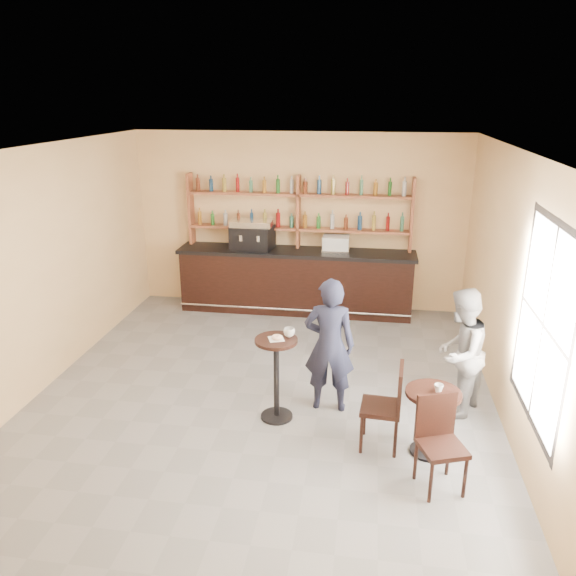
# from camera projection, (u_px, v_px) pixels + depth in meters

# --- Properties ---
(floor) EXTENTS (7.00, 7.00, 0.00)m
(floor) POSITION_uv_depth(u_px,v_px,m) (264.00, 395.00, 7.50)
(floor) COLOR slate
(floor) RESTS_ON ground
(ceiling) EXTENTS (7.00, 7.00, 0.00)m
(ceiling) POSITION_uv_depth(u_px,v_px,m) (260.00, 150.00, 6.45)
(ceiling) COLOR white
(ceiling) RESTS_ON wall_back
(wall_back) EXTENTS (7.00, 0.00, 7.00)m
(wall_back) POSITION_uv_depth(u_px,v_px,m) (299.00, 222.00, 10.25)
(wall_back) COLOR #EEC287
(wall_back) RESTS_ON floor
(wall_front) EXTENTS (7.00, 0.00, 7.00)m
(wall_front) POSITION_uv_depth(u_px,v_px,m) (161.00, 446.00, 3.71)
(wall_front) COLOR #EEC287
(wall_front) RESTS_ON floor
(wall_left) EXTENTS (0.00, 7.00, 7.00)m
(wall_left) POSITION_uv_depth(u_px,v_px,m) (39.00, 271.00, 7.40)
(wall_left) COLOR #EEC287
(wall_left) RESTS_ON floor
(wall_right) EXTENTS (0.00, 7.00, 7.00)m
(wall_right) POSITION_uv_depth(u_px,v_px,m) (514.00, 293.00, 6.55)
(wall_right) COLOR #EEC287
(wall_right) RESTS_ON floor
(window_pane) EXTENTS (0.00, 2.00, 2.00)m
(window_pane) POSITION_uv_depth(u_px,v_px,m) (544.00, 325.00, 5.40)
(window_pane) COLOR white
(window_pane) RESTS_ON wall_right
(window_frame) EXTENTS (0.04, 1.70, 2.10)m
(window_frame) POSITION_uv_depth(u_px,v_px,m) (543.00, 325.00, 5.40)
(window_frame) COLOR black
(window_frame) RESTS_ON wall_right
(shelf_unit) EXTENTS (4.00, 0.26, 1.40)m
(shelf_unit) POSITION_uv_depth(u_px,v_px,m) (298.00, 212.00, 10.06)
(shelf_unit) COLOR brown
(shelf_unit) RESTS_ON wall_back
(liquor_bottles) EXTENTS (3.68, 0.10, 1.00)m
(liquor_bottles) POSITION_uv_depth(u_px,v_px,m) (298.00, 202.00, 10.00)
(liquor_bottles) COLOR #8C5919
(liquor_bottles) RESTS_ON shelf_unit
(bar_counter) EXTENTS (4.27, 0.83, 1.15)m
(bar_counter) POSITION_uv_depth(u_px,v_px,m) (296.00, 281.00, 10.26)
(bar_counter) COLOR black
(bar_counter) RESTS_ON floor
(espresso_machine) EXTENTS (0.80, 0.57, 0.53)m
(espresso_machine) POSITION_uv_depth(u_px,v_px,m) (252.00, 234.00, 10.09)
(espresso_machine) COLOR black
(espresso_machine) RESTS_ON bar_counter
(pastry_case) EXTENTS (0.53, 0.46, 0.29)m
(pastry_case) POSITION_uv_depth(u_px,v_px,m) (336.00, 244.00, 9.92)
(pastry_case) COLOR silver
(pastry_case) RESTS_ON bar_counter
(pedestal_table) EXTENTS (0.67, 0.67, 1.06)m
(pedestal_table) POSITION_uv_depth(u_px,v_px,m) (276.00, 379.00, 6.81)
(pedestal_table) COLOR black
(pedestal_table) RESTS_ON floor
(napkin) EXTENTS (0.22, 0.22, 0.00)m
(napkin) POSITION_uv_depth(u_px,v_px,m) (276.00, 339.00, 6.64)
(napkin) COLOR white
(napkin) RESTS_ON pedestal_table
(donut) EXTENTS (0.15, 0.15, 0.05)m
(donut) POSITION_uv_depth(u_px,v_px,m) (277.00, 337.00, 6.62)
(donut) COLOR #DE8551
(donut) RESTS_ON napkin
(cup_pedestal) EXTENTS (0.14, 0.14, 0.10)m
(cup_pedestal) POSITION_uv_depth(u_px,v_px,m) (289.00, 332.00, 6.69)
(cup_pedestal) COLOR white
(cup_pedestal) RESTS_ON pedestal_table
(man_main) EXTENTS (0.63, 0.42, 1.74)m
(man_main) POSITION_uv_depth(u_px,v_px,m) (329.00, 345.00, 6.93)
(man_main) COLOR black
(man_main) RESTS_ON floor
(cafe_table) EXTENTS (0.71, 0.71, 0.77)m
(cafe_table) POSITION_uv_depth(u_px,v_px,m) (431.00, 422.00, 6.17)
(cafe_table) COLOR black
(cafe_table) RESTS_ON floor
(cup_cafe) EXTENTS (0.10, 0.10, 0.09)m
(cup_cafe) POSITION_uv_depth(u_px,v_px,m) (439.00, 388.00, 6.03)
(cup_cafe) COLOR white
(cup_cafe) RESTS_ON cafe_table
(chair_west) EXTENTS (0.47, 0.47, 1.01)m
(chair_west) POSITION_uv_depth(u_px,v_px,m) (381.00, 406.00, 6.26)
(chair_west) COLOR black
(chair_west) RESTS_ON floor
(chair_south) EXTENTS (0.54, 0.54, 0.98)m
(chair_south) POSITION_uv_depth(u_px,v_px,m) (442.00, 447.00, 5.57)
(chair_south) COLOR black
(chair_south) RESTS_ON floor
(patron_second) EXTENTS (0.93, 1.00, 1.64)m
(patron_second) POSITION_uv_depth(u_px,v_px,m) (460.00, 353.00, 6.84)
(patron_second) COLOR gray
(patron_second) RESTS_ON floor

